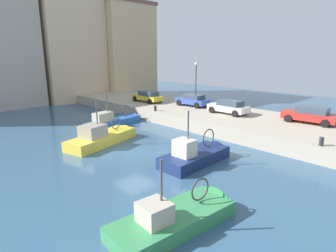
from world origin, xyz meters
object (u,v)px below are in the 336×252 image
object	(u,v)px
parked_car_red	(310,115)
fishing_boat_blue	(116,123)
fishing_boat_yellow	(105,141)
quay_streetlamp	(196,77)
mooring_bollard_mid	(155,108)
fishing_boat_navy	(198,159)
parked_car_yellow	(148,96)
mooring_bollard_south	(321,141)
parked_car_white	(229,107)
parked_car_blue	(193,100)
fishing_boat_green	(181,221)

from	to	relation	value
parked_car_red	fishing_boat_blue	bearing A→B (deg)	122.35
fishing_boat_yellow	quay_streetlamp	size ratio (longest dim) A/B	1.48
mooring_bollard_mid	quay_streetlamp	bearing A→B (deg)	-5.77
fishing_boat_navy	parked_car_yellow	distance (m)	17.55
mooring_bollard_south	mooring_bollard_mid	world-z (taller)	same
parked_car_white	parked_car_yellow	world-z (taller)	parked_car_white
parked_car_yellow	quay_streetlamp	size ratio (longest dim) A/B	0.88
fishing_boat_navy	quay_streetlamp	xyz separation A→B (m)	(11.00, 9.79, 4.34)
quay_streetlamp	fishing_boat_navy	bearing A→B (deg)	-138.33
parked_car_blue	quay_streetlamp	bearing A→B (deg)	17.13
fishing_boat_yellow	parked_car_yellow	bearing A→B (deg)	34.97
parked_car_yellow	fishing_boat_navy	bearing A→B (deg)	-118.88
fishing_boat_green	parked_car_white	bearing A→B (deg)	28.39
fishing_boat_navy	mooring_bollard_south	distance (m)	7.89
parked_car_red	parked_car_white	distance (m)	7.19
fishing_boat_yellow	parked_car_red	world-z (taller)	fishing_boat_yellow
mooring_bollard_mid	fishing_boat_blue	bearing A→B (deg)	152.16
fishing_boat_blue	parked_car_yellow	bearing A→B (deg)	24.14
fishing_boat_blue	fishing_boat_yellow	world-z (taller)	fishing_boat_yellow
quay_streetlamp	parked_car_white	bearing A→B (deg)	-104.41
mooring_bollard_mid	parked_car_blue	bearing A→B (deg)	-9.22
fishing_boat_yellow	mooring_bollard_mid	xyz separation A→B (m)	(7.64, 2.58, 1.32)
fishing_boat_green	parked_car_red	bearing A→B (deg)	4.61
fishing_boat_blue	parked_car_blue	xyz separation A→B (m)	(8.55, -2.72, 1.74)
fishing_boat_green	mooring_bollard_south	size ratio (longest dim) A/B	11.53
fishing_boat_blue	quay_streetlamp	distance (m)	10.53
fishing_boat_green	quay_streetlamp	world-z (taller)	quay_streetlamp
fishing_boat_blue	mooring_bollard_south	distance (m)	18.33
parked_car_yellow	mooring_bollard_south	xyz separation A→B (m)	(-3.08, -20.93, -0.41)
parked_car_white	mooring_bollard_south	xyz separation A→B (m)	(-4.23, -9.91, -0.41)
fishing_boat_navy	parked_car_blue	xyz separation A→B (m)	(10.26, 9.56, 1.77)
fishing_boat_green	parked_car_yellow	world-z (taller)	fishing_boat_green
fishing_boat_blue	fishing_boat_green	size ratio (longest dim) A/B	1.13
fishing_boat_blue	parked_car_yellow	distance (m)	7.56
parked_car_white	quay_streetlamp	size ratio (longest dim) A/B	0.83
fishing_boat_blue	fishing_boat_yellow	bearing A→B (deg)	-131.75
fishing_boat_green	parked_car_red	distance (m)	17.31
fishing_boat_green	mooring_bollard_mid	world-z (taller)	fishing_boat_green
fishing_boat_navy	mooring_bollard_mid	distance (m)	11.74
fishing_boat_navy	parked_car_red	size ratio (longest dim) A/B	1.37
parked_car_blue	mooring_bollard_south	distance (m)	15.98
fishing_boat_navy	fishing_boat_yellow	xyz separation A→B (m)	(-2.29, 7.78, 0.04)
fishing_boat_yellow	quay_streetlamp	bearing A→B (deg)	8.58
parked_car_yellow	mooring_bollard_south	size ratio (longest dim) A/B	7.68
fishing_boat_yellow	parked_car_yellow	world-z (taller)	fishing_boat_yellow
fishing_boat_navy	parked_car_white	xyz separation A→B (m)	(9.58, 4.27, 1.77)
fishing_boat_blue	quay_streetlamp	bearing A→B (deg)	-15.01
fishing_boat_blue	parked_car_yellow	xyz separation A→B (m)	(6.71, 3.01, 1.74)
parked_car_blue	quay_streetlamp	distance (m)	2.68
fishing_boat_blue	parked_car_white	world-z (taller)	fishing_boat_blue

